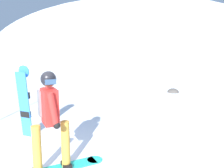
{
  "coord_description": "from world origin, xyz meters",
  "views": [
    {
      "loc": [
        2.68,
        -2.86,
        2.19
      ],
      "look_at": [
        0.11,
        3.27,
        1.0
      ],
      "focal_mm": 39.0,
      "sensor_mm": 36.0,
      "label": 1
    }
  ],
  "objects": [
    {
      "name": "rock_mid",
      "position": [
        1.16,
        7.55,
        0.0
      ],
      "size": [
        0.49,
        0.41,
        0.34
      ],
      "color": "#4C4742",
      "rests_on": "ground"
    },
    {
      "name": "spare_snowboard",
      "position": [
        -1.2,
        1.28,
        0.84
      ],
      "size": [
        0.28,
        0.15,
        1.66
      ],
      "color": "blue",
      "rests_on": "ground"
    },
    {
      "name": "ridge_peak_main",
      "position": [
        -8.72,
        32.47,
        0.0
      ],
      "size": [
        41.79,
        37.61,
        16.07
      ],
      "color": "white",
      "rests_on": "ground"
    },
    {
      "name": "snowboarder_main",
      "position": [
        0.24,
        0.29,
        0.92
      ],
      "size": [
        1.28,
        1.48,
        1.71
      ],
      "color": "#23B7A3",
      "rests_on": "ground"
    }
  ]
}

